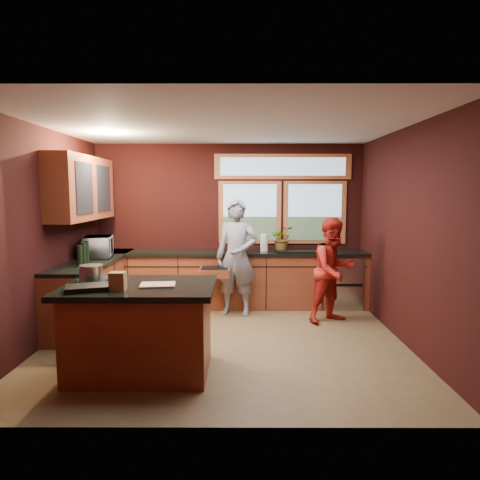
{
  "coord_description": "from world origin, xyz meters",
  "views": [
    {
      "loc": [
        0.2,
        -5.27,
        1.91
      ],
      "look_at": [
        0.19,
        0.4,
        1.26
      ],
      "focal_mm": 32.0,
      "sensor_mm": 36.0,
      "label": 1
    }
  ],
  "objects_px": {
    "cutting_board": "(158,285)",
    "stock_pot": "(91,273)",
    "island": "(141,328)",
    "person_red": "(334,270)",
    "person_grey": "(237,257)"
  },
  "relations": [
    {
      "from": "island",
      "to": "cutting_board",
      "type": "xyz_separation_m",
      "value": [
        0.2,
        -0.05,
        0.48
      ]
    },
    {
      "from": "cutting_board",
      "to": "island",
      "type": "bearing_deg",
      "value": 165.96
    },
    {
      "from": "island",
      "to": "person_red",
      "type": "xyz_separation_m",
      "value": [
        2.4,
        1.79,
        0.29
      ]
    },
    {
      "from": "stock_pot",
      "to": "island",
      "type": "bearing_deg",
      "value": -15.26
    },
    {
      "from": "island",
      "to": "person_red",
      "type": "distance_m",
      "value": 3.01
    },
    {
      "from": "person_grey",
      "to": "cutting_board",
      "type": "height_order",
      "value": "person_grey"
    },
    {
      "from": "person_grey",
      "to": "cutting_board",
      "type": "relative_size",
      "value": 5.12
    },
    {
      "from": "cutting_board",
      "to": "stock_pot",
      "type": "relative_size",
      "value": 1.46
    },
    {
      "from": "island",
      "to": "person_red",
      "type": "bearing_deg",
      "value": 36.71
    },
    {
      "from": "person_grey",
      "to": "stock_pot",
      "type": "distance_m",
      "value": 2.55
    },
    {
      "from": "island",
      "to": "person_grey",
      "type": "bearing_deg",
      "value": 65.72
    },
    {
      "from": "person_grey",
      "to": "stock_pot",
      "type": "height_order",
      "value": "person_grey"
    },
    {
      "from": "island",
      "to": "stock_pot",
      "type": "bearing_deg",
      "value": 164.74
    },
    {
      "from": "cutting_board",
      "to": "stock_pot",
      "type": "distance_m",
      "value": 0.78
    },
    {
      "from": "cutting_board",
      "to": "stock_pot",
      "type": "bearing_deg",
      "value": 165.07
    }
  ]
}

